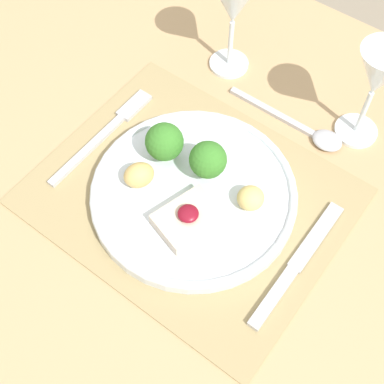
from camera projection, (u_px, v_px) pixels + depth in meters
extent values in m
plane|color=gray|center=(191.00, 346.00, 1.40)|extent=(8.00, 8.00, 0.00)
cube|color=tan|center=(190.00, 202.00, 0.77)|extent=(1.22, 0.95, 0.03)
cylinder|color=tan|center=(120.00, 66.00, 1.43)|extent=(0.06, 0.06, 0.73)
cube|color=#9E895B|center=(190.00, 196.00, 0.76)|extent=(0.42, 0.34, 0.00)
cylinder|color=silver|center=(192.00, 197.00, 0.74)|extent=(0.29, 0.29, 0.02)
torus|color=silver|center=(192.00, 194.00, 0.74)|extent=(0.29, 0.29, 0.01)
cube|color=beige|center=(188.00, 219.00, 0.70)|extent=(0.08, 0.10, 0.02)
ellipsoid|color=maroon|center=(188.00, 213.00, 0.69)|extent=(0.03, 0.03, 0.01)
cylinder|color=#84B256|center=(165.00, 154.00, 0.76)|extent=(0.01, 0.01, 0.02)
sphere|color=#387A28|center=(164.00, 142.00, 0.74)|extent=(0.05, 0.05, 0.05)
cylinder|color=#84B256|center=(207.00, 171.00, 0.75)|extent=(0.01, 0.01, 0.02)
sphere|color=#387A28|center=(208.00, 160.00, 0.72)|extent=(0.05, 0.05, 0.05)
ellipsoid|color=tan|center=(139.00, 175.00, 0.73)|extent=(0.05, 0.05, 0.03)
ellipsoid|color=#DBBC6B|center=(251.00, 198.00, 0.72)|extent=(0.05, 0.05, 0.03)
cube|color=#B2B2B7|center=(87.00, 150.00, 0.79)|extent=(0.01, 0.15, 0.01)
cube|color=#B2B2B7|center=(134.00, 106.00, 0.84)|extent=(0.02, 0.06, 0.01)
cube|color=#B2B2B7|center=(273.00, 297.00, 0.67)|extent=(0.02, 0.10, 0.01)
cube|color=#B2B2B7|center=(316.00, 236.00, 0.72)|extent=(0.02, 0.12, 0.00)
cube|color=#B2B2B7|center=(272.00, 112.00, 0.83)|extent=(0.15, 0.01, 0.01)
ellipsoid|color=#B2B2B7|center=(327.00, 140.00, 0.80)|extent=(0.05, 0.04, 0.01)
cylinder|color=white|center=(356.00, 131.00, 0.81)|extent=(0.06, 0.06, 0.01)
cylinder|color=white|center=(364.00, 112.00, 0.78)|extent=(0.01, 0.01, 0.08)
cone|color=white|center=(380.00, 73.00, 0.71)|extent=(0.07, 0.07, 0.08)
cylinder|color=white|center=(229.00, 64.00, 0.89)|extent=(0.06, 0.06, 0.01)
cylinder|color=white|center=(231.00, 43.00, 0.85)|extent=(0.01, 0.01, 0.08)
cone|color=white|center=(234.00, 1.00, 0.78)|extent=(0.07, 0.07, 0.08)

